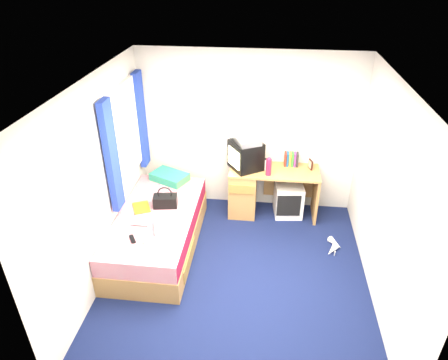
# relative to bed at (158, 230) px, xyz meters

# --- Properties ---
(ground) EXTENTS (3.40, 3.40, 0.00)m
(ground) POSITION_rel_bed_xyz_m (1.10, -0.43, -0.27)
(ground) COLOR #0C1438
(ground) RESTS_ON ground
(room_shell) EXTENTS (3.40, 3.40, 3.40)m
(room_shell) POSITION_rel_bed_xyz_m (1.10, -0.43, 1.18)
(room_shell) COLOR white
(room_shell) RESTS_ON ground
(bed) EXTENTS (1.01, 2.00, 0.54)m
(bed) POSITION_rel_bed_xyz_m (0.00, 0.00, 0.00)
(bed) COLOR #B1844A
(bed) RESTS_ON ground
(pillow) EXTENTS (0.61, 0.52, 0.11)m
(pillow) POSITION_rel_bed_xyz_m (-0.03, 0.87, 0.33)
(pillow) COLOR #176E97
(pillow) RESTS_ON bed
(desk) EXTENTS (1.30, 0.55, 0.75)m
(desk) POSITION_rel_bed_xyz_m (1.24, 1.00, 0.14)
(desk) COLOR #B1844A
(desk) RESTS_ON ground
(storage_cube) EXTENTS (0.45, 0.45, 0.51)m
(storage_cube) POSITION_rel_bed_xyz_m (1.75, 1.00, -0.01)
(storage_cube) COLOR white
(storage_cube) RESTS_ON ground
(crt_tv) EXTENTS (0.55, 0.56, 0.42)m
(crt_tv) POSITION_rel_bed_xyz_m (1.09, 1.00, 0.69)
(crt_tv) COLOR black
(crt_tv) RESTS_ON desk
(vcr) EXTENTS (0.46, 0.51, 0.08)m
(vcr) POSITION_rel_bed_xyz_m (1.09, 1.01, 0.94)
(vcr) COLOR #B8B8BA
(vcr) RESTS_ON crt_tv
(book_row) EXTENTS (0.20, 0.13, 0.20)m
(book_row) POSITION_rel_bed_xyz_m (1.75, 1.17, 0.58)
(book_row) COLOR maroon
(book_row) RESTS_ON desk
(picture_frame) EXTENTS (0.06, 0.12, 0.14)m
(picture_frame) POSITION_rel_bed_xyz_m (2.03, 1.09, 0.55)
(picture_frame) COLOR black
(picture_frame) RESTS_ON desk
(pink_water_bottle) EXTENTS (0.08, 0.08, 0.25)m
(pink_water_bottle) POSITION_rel_bed_xyz_m (1.43, 0.83, 0.60)
(pink_water_bottle) COLOR red
(pink_water_bottle) RESTS_ON desk
(aerosol_can) EXTENTS (0.05, 0.05, 0.16)m
(aerosol_can) POSITION_rel_bed_xyz_m (1.38, 0.98, 0.56)
(aerosol_can) COLOR white
(aerosol_can) RESTS_ON desk
(handbag) EXTENTS (0.34, 0.22, 0.29)m
(handbag) POSITION_rel_bed_xyz_m (0.08, 0.19, 0.36)
(handbag) COLOR black
(handbag) RESTS_ON bed
(towel) EXTENTS (0.40, 0.36, 0.11)m
(towel) POSITION_rel_bed_xyz_m (0.24, -0.29, 0.33)
(towel) COLOR white
(towel) RESTS_ON bed
(magazine) EXTENTS (0.31, 0.34, 0.01)m
(magazine) POSITION_rel_bed_xyz_m (-0.23, 0.11, 0.28)
(magazine) COLOR gold
(magazine) RESTS_ON bed
(water_bottle) EXTENTS (0.20, 0.07, 0.07)m
(water_bottle) POSITION_rel_bed_xyz_m (-0.13, -0.27, 0.31)
(water_bottle) COLOR silver
(water_bottle) RESTS_ON bed
(colour_swatch_fan) EXTENTS (0.23, 0.12, 0.01)m
(colour_swatch_fan) POSITION_rel_bed_xyz_m (0.11, -0.62, 0.28)
(colour_swatch_fan) COLOR gold
(colour_swatch_fan) RESTS_ON bed
(remote_control) EXTENTS (0.13, 0.16, 0.02)m
(remote_control) POSITION_rel_bed_xyz_m (-0.14, -0.56, 0.28)
(remote_control) COLOR black
(remote_control) RESTS_ON bed
(window_assembly) EXTENTS (0.11, 1.42, 1.40)m
(window_assembly) POSITION_rel_bed_xyz_m (-0.45, 0.47, 1.15)
(window_assembly) COLOR silver
(window_assembly) RESTS_ON room_shell
(white_heels) EXTENTS (0.26, 0.39, 0.09)m
(white_heels) POSITION_rel_bed_xyz_m (2.36, 0.21, -0.23)
(white_heels) COLOR white
(white_heels) RESTS_ON ground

